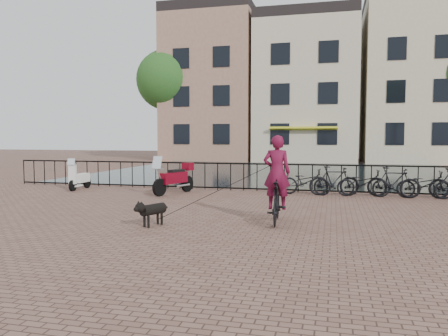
% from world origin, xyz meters
% --- Properties ---
extents(ground, '(100.00, 100.00, 0.00)m').
position_xyz_m(ground, '(0.00, 0.00, 0.00)').
color(ground, brown).
rests_on(ground, ground).
extents(canal_water, '(20.00, 20.00, 0.00)m').
position_xyz_m(canal_water, '(0.00, 17.30, 0.00)').
color(canal_water, black).
rests_on(canal_water, ground).
extents(railing, '(20.00, 0.05, 1.02)m').
position_xyz_m(railing, '(0.00, 8.00, 0.50)').
color(railing, black).
rests_on(railing, ground).
extents(canal_house_left, '(7.50, 9.00, 12.80)m').
position_xyz_m(canal_house_left, '(-7.50, 30.00, 6.40)').
color(canal_house_left, '#986358').
rests_on(canal_house_left, ground).
extents(canal_house_mid, '(8.00, 9.50, 11.80)m').
position_xyz_m(canal_house_mid, '(0.50, 30.00, 5.90)').
color(canal_house_mid, beige).
rests_on(canal_house_mid, ground).
extents(canal_house_right, '(7.00, 9.00, 13.30)m').
position_xyz_m(canal_house_right, '(8.50, 30.00, 6.65)').
color(canal_house_right, '#C5B092').
rests_on(canal_house_right, ground).
extents(tree_far_left, '(5.04, 5.04, 9.27)m').
position_xyz_m(tree_far_left, '(-11.00, 27.00, 6.73)').
color(tree_far_left, black).
rests_on(tree_far_left, ground).
extents(cyclist, '(0.78, 1.77, 2.38)m').
position_xyz_m(cyclist, '(1.45, 2.20, 0.90)').
color(cyclist, black).
rests_on(cyclist, ground).
extents(dog, '(0.62, 0.92, 0.60)m').
position_xyz_m(dog, '(-1.19, 1.21, 0.30)').
color(dog, black).
rests_on(dog, ground).
extents(motorcycle, '(1.09, 1.97, 1.38)m').
position_xyz_m(motorcycle, '(-2.68, 6.49, 0.69)').
color(motorcycle, maroon).
rests_on(motorcycle, ground).
extents(scooter, '(0.43, 1.34, 1.23)m').
position_xyz_m(scooter, '(-6.59, 6.83, 0.61)').
color(scooter, white).
rests_on(scooter, ground).
extents(parked_bike_0, '(1.77, 0.79, 0.90)m').
position_xyz_m(parked_bike_0, '(1.80, 7.40, 0.45)').
color(parked_bike_0, black).
rests_on(parked_bike_0, ground).
extents(parked_bike_1, '(1.71, 0.70, 1.00)m').
position_xyz_m(parked_bike_1, '(2.75, 7.40, 0.50)').
color(parked_bike_1, black).
rests_on(parked_bike_1, ground).
extents(parked_bike_2, '(1.75, 0.70, 0.90)m').
position_xyz_m(parked_bike_2, '(3.70, 7.40, 0.45)').
color(parked_bike_2, black).
rests_on(parked_bike_2, ground).
extents(parked_bike_3, '(1.71, 0.70, 1.00)m').
position_xyz_m(parked_bike_3, '(4.65, 7.40, 0.50)').
color(parked_bike_3, black).
rests_on(parked_bike_3, ground).
extents(parked_bike_4, '(1.75, 0.69, 0.90)m').
position_xyz_m(parked_bike_4, '(5.60, 7.40, 0.45)').
color(parked_bike_4, black).
rests_on(parked_bike_4, ground).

